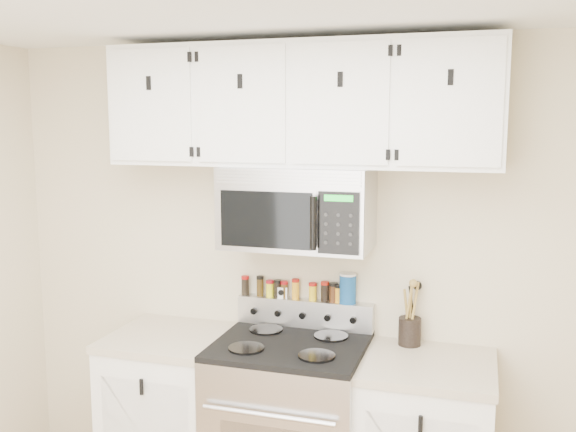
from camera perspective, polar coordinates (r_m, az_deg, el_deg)
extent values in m
cube|color=#C4B993|center=(3.54, 1.68, -4.95)|extent=(3.50, 0.01, 2.50)
cube|color=black|center=(3.33, 0.17, -11.45)|extent=(0.76, 0.65, 0.03)
cube|color=#B7B7BA|center=(3.56, 1.52, -8.60)|extent=(0.76, 0.08, 0.15)
cylinder|color=black|center=(3.25, -3.72, -11.64)|extent=(0.18, 0.18, 0.01)
cylinder|color=black|center=(3.15, 2.56, -12.32)|extent=(0.18, 0.18, 0.01)
cylinder|color=black|center=(3.51, -1.96, -10.05)|extent=(0.18, 0.18, 0.01)
cylinder|color=black|center=(3.42, 3.85, -10.60)|extent=(0.18, 0.18, 0.01)
cube|color=white|center=(3.79, -10.22, -17.16)|extent=(0.62, 0.60, 0.88)
cube|color=tan|center=(3.62, -10.42, -10.57)|extent=(0.64, 0.62, 0.04)
cube|color=tan|center=(3.25, 12.33, -12.85)|extent=(0.64, 0.62, 0.04)
cube|color=#9E9EA3|center=(3.29, 0.85, 0.77)|extent=(0.76, 0.38, 0.42)
cube|color=#B7B7BA|center=(3.09, -0.16, 3.44)|extent=(0.73, 0.01, 0.08)
cube|color=black|center=(3.14, -1.98, -0.33)|extent=(0.47, 0.01, 0.28)
cube|color=black|center=(3.05, 4.52, -0.64)|extent=(0.20, 0.01, 0.30)
cylinder|color=black|center=(3.04, 2.26, -0.65)|extent=(0.03, 0.03, 0.26)
cube|color=white|center=(3.29, 1.00, 9.84)|extent=(2.00, 0.33, 0.62)
cube|color=white|center=(3.42, -12.17, 9.60)|extent=(0.46, 0.01, 0.57)
cube|color=black|center=(3.42, -12.29, 11.48)|extent=(0.02, 0.01, 0.07)
cube|color=white|center=(3.21, -4.22, 9.86)|extent=(0.46, 0.01, 0.57)
cube|color=black|center=(3.20, -4.30, 11.86)|extent=(0.03, 0.01, 0.07)
cube|color=white|center=(3.06, 4.66, 9.92)|extent=(0.46, 0.01, 0.57)
cube|color=black|center=(3.06, 4.66, 12.02)|extent=(0.03, 0.01, 0.07)
cube|color=white|center=(2.99, 14.19, 9.73)|extent=(0.46, 0.01, 0.57)
cube|color=black|center=(2.99, 14.26, 11.87)|extent=(0.02, 0.01, 0.07)
cylinder|color=black|center=(3.43, 10.76, -10.04)|extent=(0.12, 0.12, 0.14)
cylinder|color=olive|center=(3.39, 10.81, -8.27)|extent=(0.01, 0.01, 0.27)
cylinder|color=olive|center=(3.38, 11.13, -8.17)|extent=(0.01, 0.01, 0.29)
cylinder|color=olive|center=(3.41, 10.50, -8.36)|extent=(0.01, 0.01, 0.25)
cylinder|color=black|center=(3.41, 11.01, -8.26)|extent=(0.01, 0.01, 0.26)
cylinder|color=olive|center=(3.37, 10.61, -8.27)|extent=(0.01, 0.01, 0.28)
cube|color=white|center=(3.57, -0.52, -6.79)|extent=(0.06, 0.06, 0.06)
cylinder|color=#144B8E|center=(3.47, 5.33, -6.50)|extent=(0.09, 0.09, 0.15)
cylinder|color=white|center=(3.45, 5.35, -5.17)|extent=(0.09, 0.09, 0.01)
cylinder|color=black|center=(3.64, -3.82, -6.29)|extent=(0.04, 0.04, 0.09)
cylinder|color=#9B0C0B|center=(3.62, -3.83, -5.47)|extent=(0.04, 0.04, 0.02)
cylinder|color=#3E2C0F|center=(3.61, -2.50, -6.36)|extent=(0.04, 0.04, 0.10)
cylinder|color=black|center=(3.59, -2.51, -5.49)|extent=(0.04, 0.04, 0.02)
cylinder|color=yellow|center=(3.59, -1.62, -6.59)|extent=(0.04, 0.04, 0.08)
cylinder|color=maroon|center=(3.58, -1.63, -5.87)|extent=(0.04, 0.04, 0.02)
cylinder|color=black|center=(3.58, -0.92, -6.60)|extent=(0.04, 0.04, 0.08)
cylinder|color=black|center=(3.56, -0.92, -5.84)|extent=(0.04, 0.04, 0.02)
cylinder|color=#473111|center=(3.57, -0.33, -6.68)|extent=(0.04, 0.04, 0.08)
cylinder|color=#9A0B11|center=(3.55, -0.34, -5.94)|extent=(0.04, 0.04, 0.02)
cylinder|color=gold|center=(3.54, 0.67, -6.63)|extent=(0.04, 0.04, 0.10)
cylinder|color=#A3120C|center=(3.53, 0.67, -5.75)|extent=(0.04, 0.04, 0.02)
cylinder|color=yellow|center=(3.52, 2.20, -6.85)|extent=(0.04, 0.04, 0.08)
cylinder|color=#A60F0C|center=(3.51, 2.21, -6.08)|extent=(0.04, 0.04, 0.02)
cylinder|color=black|center=(3.50, 3.29, -6.85)|extent=(0.04, 0.04, 0.09)
cylinder|color=#A6190C|center=(3.49, 3.29, -5.98)|extent=(0.04, 0.04, 0.02)
cylinder|color=#462510|center=(3.49, 4.05, -6.93)|extent=(0.04, 0.04, 0.09)
cylinder|color=black|center=(3.48, 4.06, -6.09)|extent=(0.04, 0.04, 0.02)
cylinder|color=orange|center=(3.49, 4.47, -7.01)|extent=(0.04, 0.04, 0.08)
cylinder|color=black|center=(3.48, 4.48, -6.23)|extent=(0.04, 0.04, 0.02)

